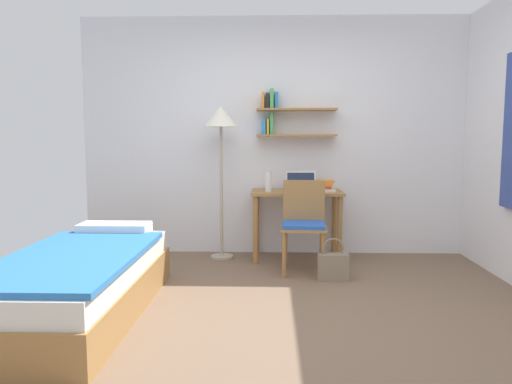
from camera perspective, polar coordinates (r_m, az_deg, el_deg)
The scene contains 10 objects.
ground_plane at distance 3.69m, azimuth 3.52°, elevation -14.15°, with size 5.28×5.28×0.00m, color brown.
wall_back at distance 5.48m, azimuth 2.99°, elevation 6.46°, with size 4.40×0.27×2.60m.
bed at distance 3.84m, azimuth -19.65°, elevation -9.90°, with size 0.89×2.06×0.54m.
desk at distance 5.21m, azimuth 4.74°, elevation -1.51°, with size 0.95×0.53×0.73m.
desk_chair at distance 4.75m, azimuth 5.56°, elevation -3.42°, with size 0.45×0.44×0.88m.
standing_lamp at distance 5.21m, azimuth -4.09°, elevation 7.68°, with size 0.37×0.37×1.62m.
laptop at distance 5.21m, azimuth 5.23°, elevation 0.73°, with size 0.33×0.22×0.20m.
water_bottle at distance 5.11m, azimuth 1.44°, elevation 1.23°, with size 0.07×0.07×0.21m, color silver.
book_stack at distance 5.18m, azimuth 7.97°, elevation 0.71°, with size 0.21×0.25×0.12m.
handbag at distance 4.57m, azimuth 8.92°, elevation -8.44°, with size 0.28×0.13×0.39m.
Camera 1 is at (-0.11, -3.45, 1.29)m, focal length 34.48 mm.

